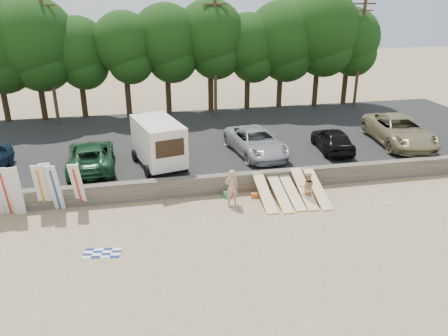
{
  "coord_description": "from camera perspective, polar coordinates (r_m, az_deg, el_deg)",
  "views": [
    {
      "loc": [
        -4.24,
        -17.48,
        9.8
      ],
      "look_at": [
        -0.0,
        3.0,
        1.38
      ],
      "focal_mm": 35.0,
      "sensor_mm": 36.0,
      "label": 1
    }
  ],
  "objects": [
    {
      "name": "utility_poles",
      "position": [
        34.34,
        -1.15,
        14.62
      ],
      "size": [
        25.8,
        0.26,
        9.0
      ],
      "color": "#473321",
      "rests_on": "parking_lot"
    },
    {
      "name": "seawall",
      "position": [
        22.89,
        0.01,
        -2.03
      ],
      "size": [
        44.0,
        0.5,
        1.0
      ],
      "primitive_type": "cube",
      "color": "#6B6356",
      "rests_on": "ground"
    },
    {
      "name": "surfboard_low_2",
      "position": [
        22.46,
        8.83,
        -3.03
      ],
      "size": [
        0.56,
        2.92,
        0.84
      ],
      "primitive_type": "cube",
      "rotation": [
        0.26,
        0.0,
        0.0
      ],
      "color": "#FFE1A0",
      "rests_on": "ground"
    },
    {
      "name": "box_trailer",
      "position": [
        24.48,
        -8.59,
        3.49
      ],
      "size": [
        3.06,
        4.44,
        2.6
      ],
      "rotation": [
        0.0,
        0.0,
        0.24
      ],
      "color": "silver",
      "rests_on": "parking_lot"
    },
    {
      "name": "cooler",
      "position": [
        22.51,
        0.41,
        -3.43
      ],
      "size": [
        0.39,
        0.31,
        0.32
      ],
      "primitive_type": "cube",
      "rotation": [
        0.0,
        0.0,
        0.03
      ],
      "color": "#27904B",
      "rests_on": "ground"
    },
    {
      "name": "surfboard_low_0",
      "position": [
        21.97,
        5.31,
        -3.19
      ],
      "size": [
        0.56,
        2.87,
        1.02
      ],
      "primitive_type": "cube",
      "rotation": [
        0.32,
        0.0,
        0.0
      ],
      "color": "#FFE1A0",
      "rests_on": "ground"
    },
    {
      "name": "surfboard_low_1",
      "position": [
        22.17,
        7.32,
        -3.28
      ],
      "size": [
        0.56,
        2.91,
        0.85
      ],
      "primitive_type": "cube",
      "rotation": [
        0.26,
        0.0,
        0.0
      ],
      "color": "#FFE1A0",
      "rests_on": "ground"
    },
    {
      "name": "surfboard_upright_2",
      "position": [
        22.57,
        -26.65,
        -2.74
      ],
      "size": [
        0.52,
        0.65,
        2.55
      ],
      "primitive_type": "cube",
      "rotation": [
        0.22,
        0.0,
        0.03
      ],
      "color": "silver",
      "rests_on": "ground"
    },
    {
      "name": "gear_bag",
      "position": [
        22.53,
        3.96,
        -3.59
      ],
      "size": [
        0.36,
        0.33,
        0.22
      ],
      "primitive_type": "cube",
      "rotation": [
        0.0,
        0.0,
        -0.33
      ],
      "color": "#DD581A",
      "rests_on": "ground"
    },
    {
      "name": "parking_lot",
      "position": [
        29.84,
        -2.91,
        3.44
      ],
      "size": [
        44.0,
        14.5,
        0.7
      ],
      "primitive_type": "cube",
      "color": "#282828",
      "rests_on": "ground"
    },
    {
      "name": "surfboard_upright_6",
      "position": [
        22.02,
        -21.19,
        -2.46
      ],
      "size": [
        0.59,
        0.81,
        2.52
      ],
      "primitive_type": "cube",
      "rotation": [
        0.27,
        0.0,
        -0.13
      ],
      "color": "silver",
      "rests_on": "ground"
    },
    {
      "name": "car_3",
      "position": [
        27.66,
        13.96,
        3.65
      ],
      "size": [
        2.12,
        4.41,
        1.45
      ],
      "primitive_type": "imported",
      "rotation": [
        0.0,
        0.0,
        3.04
      ],
      "color": "black",
      "rests_on": "parking_lot"
    },
    {
      "name": "beach_towel",
      "position": [
        18.65,
        -15.65,
        -10.65
      ],
      "size": [
        1.72,
        1.72,
        0.0
      ],
      "primitive_type": "plane",
      "rotation": [
        0.0,
        0.0,
        -0.16
      ],
      "color": "white",
      "rests_on": "ground"
    },
    {
      "name": "surfboard_upright_7",
      "position": [
        21.95,
        -18.56,
        -2.22
      ],
      "size": [
        0.63,
        0.92,
        2.49
      ],
      "primitive_type": "cube",
      "rotation": [
        0.31,
        0.0,
        -0.16
      ],
      "color": "silver",
      "rests_on": "ground"
    },
    {
      "name": "ground",
      "position": [
        20.49,
        1.72,
        -6.65
      ],
      "size": [
        120.0,
        120.0,
        0.0
      ],
      "primitive_type": "plane",
      "color": "tan",
      "rests_on": "ground"
    },
    {
      "name": "surfboard_upright_3",
      "position": [
        22.33,
        -25.52,
        -2.77
      ],
      "size": [
        0.58,
        0.63,
        2.56
      ],
      "primitive_type": "cube",
      "rotation": [
        0.2,
        0.0,
        0.15
      ],
      "color": "silver",
      "rests_on": "ground"
    },
    {
      "name": "beachgoer_a",
      "position": [
        21.41,
        1.0,
        -2.55
      ],
      "size": [
        0.71,
        0.5,
        1.86
      ],
      "primitive_type": "imported",
      "rotation": [
        0.0,
        0.0,
        3.23
      ],
      "color": "tan",
      "rests_on": "ground"
    },
    {
      "name": "surfboard_low_3",
      "position": [
        22.49,
        10.41,
        -2.65
      ],
      "size": [
        0.56,
        2.82,
        1.16
      ],
      "primitive_type": "cube",
      "rotation": [
        0.37,
        0.0,
        0.0
      ],
      "color": "#FFE1A0",
      "rests_on": "ground"
    },
    {
      "name": "surfboard_upright_5",
      "position": [
        22.26,
        -21.92,
        -2.25
      ],
      "size": [
        0.5,
        0.57,
        2.56
      ],
      "primitive_type": "cube",
      "rotation": [
        0.2,
        0.0,
        0.01
      ],
      "color": "silver",
      "rests_on": "ground"
    },
    {
      "name": "car_1",
      "position": [
        25.21,
        -17.0,
        1.56
      ],
      "size": [
        2.73,
        5.43,
        1.47
      ],
      "primitive_type": "imported",
      "rotation": [
        0.0,
        0.0,
        3.2
      ],
      "color": "#174022",
      "rests_on": "parking_lot"
    },
    {
      "name": "beachgoer_b",
      "position": [
        22.16,
        10.8,
        -2.51
      ],
      "size": [
        0.91,
        0.8,
        1.55
      ],
      "primitive_type": "imported",
      "rotation": [
        0.0,
        0.0,
        2.81
      ],
      "color": "tan",
      "rests_on": "ground"
    },
    {
      "name": "surfboard_low_4",
      "position": [
        22.7,
        12.08,
        -2.64
      ],
      "size": [
        0.56,
        2.84,
        1.09
      ],
      "primitive_type": "cube",
      "rotation": [
        0.35,
        0.0,
        0.0
      ],
      "color": "#FFE1A0",
      "rests_on": "ground"
    },
    {
      "name": "treeline",
      "position": [
        35.29,
        -5.67,
        16.47
      ],
      "size": [
        33.23,
        6.45,
        9.53
      ],
      "color": "#382616",
      "rests_on": "parking_lot"
    },
    {
      "name": "car_2",
      "position": [
        26.34,
        4.22,
        3.42
      ],
      "size": [
        3.24,
        5.79,
        1.53
      ],
      "primitive_type": "imported",
      "rotation": [
        0.0,
        0.0,
        0.13
      ],
      "color": "#9E9FA3",
      "rests_on": "parking_lot"
    },
    {
      "name": "surfboard_upright_4",
      "position": [
        22.31,
        -22.8,
        -2.39
      ],
      "size": [
        0.52,
        0.74,
        2.53
      ],
      "primitive_type": "cube",
      "rotation": [
        0.26,
        0.0,
        0.03
      ],
      "color": "silver",
      "rests_on": "ground"
    },
    {
      "name": "car_4",
      "position": [
        30.25,
        21.96,
        4.57
      ],
      "size": [
        3.79,
        6.75,
        1.78
      ],
      "primitive_type": "imported",
      "rotation": [
        0.0,
        0.0,
        -0.13
      ],
      "color": "#8E825A",
      "rests_on": "parking_lot"
    }
  ]
}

